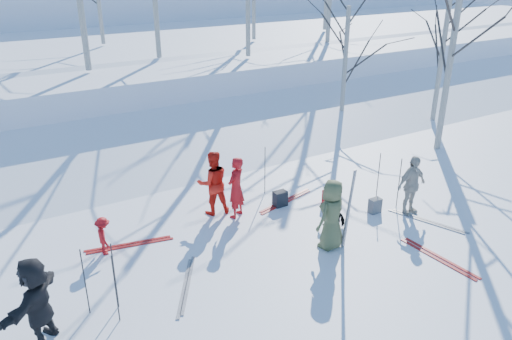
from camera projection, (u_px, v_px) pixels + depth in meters
ground at (291, 247)px, 11.04m from camera, size 120.00×120.00×0.00m
snow_ramp at (171, 146)px, 16.51m from camera, size 70.00×9.49×4.12m
snow_plateau at (92, 67)px, 24.07m from camera, size 70.00×18.00×2.20m
far_hill at (25, 9)px, 40.25m from camera, size 90.00×30.00×6.00m
skier_olive_center at (332, 215)px, 10.74m from camera, size 0.89×0.71×1.60m
skier_red_north at (236, 188)px, 12.05m from camera, size 0.68×0.61×1.55m
skier_redor_behind at (213, 183)px, 12.21m from camera, size 0.90×0.76×1.63m
skier_red_seated at (104, 236)px, 10.63m from camera, size 0.36×0.58×0.87m
skier_cream_east at (411, 185)px, 12.21m from camera, size 0.89×0.38×1.52m
skier_grey_west at (37, 302)px, 8.03m from camera, size 1.30×1.46×1.60m
dog at (332, 215)px, 11.86m from camera, size 0.62×0.65×0.52m
upright_ski_left at (349, 210)px, 10.62m from camera, size 0.11×0.17×1.90m
upright_ski_right at (349, 209)px, 10.66m from camera, size 0.09×0.23×1.89m
ski_pair_a at (427, 221)px, 12.09m from camera, size 1.44×2.03×0.02m
ski_pair_b at (439, 258)px, 10.61m from camera, size 0.43×1.92×0.02m
ski_pair_c at (186, 285)px, 9.73m from camera, size 1.86×2.08×0.02m
ski_pair_e at (286, 201)px, 13.08m from camera, size 1.15×2.00×0.02m
ski_pair_f at (129, 245)px, 11.10m from camera, size 0.90×1.97×0.02m
ski_pole_a at (378, 177)px, 12.87m from camera, size 0.02×0.02×1.34m
ski_pole_b at (115, 276)px, 8.90m from camera, size 0.02×0.02×1.34m
ski_pole_c at (85, 282)px, 8.73m from camera, size 0.02×0.02×1.34m
ski_pole_d at (399, 183)px, 12.53m from camera, size 0.02×0.02×1.34m
ski_pole_e at (116, 289)px, 8.55m from camera, size 0.02×0.02×1.34m
ski_pole_f at (265, 171)px, 13.27m from camera, size 0.02×0.02×1.34m
backpack_red at (329, 197)px, 12.83m from camera, size 0.32×0.22×0.42m
backpack_grey at (375, 206)px, 12.45m from camera, size 0.30×0.20×0.38m
backpack_dark at (280, 199)px, 12.79m from camera, size 0.34×0.24×0.40m
birch_edge_b at (452, 51)px, 15.43m from camera, size 5.11×5.11×6.44m
birch_edge_c at (442, 56)px, 18.23m from camera, size 4.20×4.20×5.14m
birch_edge_e at (345, 69)px, 18.06m from camera, size 3.64×3.64×4.35m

